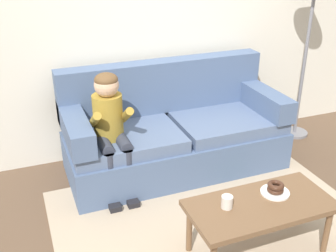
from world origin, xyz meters
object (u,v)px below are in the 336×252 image
at_px(donut, 275,189).
at_px(mug, 227,202).
at_px(toy_controller, 241,191).
at_px(coffee_table, 260,209).
at_px(person_child, 110,123).
at_px(couch, 173,133).

distance_m(donut, mug, 0.41).
bearing_deg(toy_controller, mug, -118.17).
bearing_deg(coffee_table, mug, 169.20).
xyz_separation_m(person_child, mug, (0.52, -1.14, -0.19)).
bearing_deg(coffee_table, toy_controller, 68.06).
distance_m(person_child, donut, 1.47).
distance_m(coffee_table, donut, 0.19).
bearing_deg(mug, person_child, 114.53).
xyz_separation_m(person_child, donut, (0.93, -1.12, -0.20)).
bearing_deg(donut, person_child, 129.78).
relative_size(couch, toy_controller, 9.31).
bearing_deg(toy_controller, donut, -89.74).
bearing_deg(donut, toy_controller, 79.35).
distance_m(person_child, mug, 1.27).
height_order(coffee_table, toy_controller, coffee_table).
relative_size(person_child, toy_controller, 4.87).
height_order(donut, toy_controller, donut).
xyz_separation_m(donut, toy_controller, (0.12, 0.62, -0.44)).
bearing_deg(mug, coffee_table, -10.80).
relative_size(couch, coffee_table, 2.03).
distance_m(coffee_table, mug, 0.27).
distance_m(coffee_table, toy_controller, 0.83).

